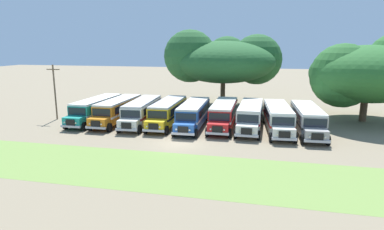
{
  "coord_description": "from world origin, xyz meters",
  "views": [
    {
      "loc": [
        8.2,
        -30.22,
        9.51
      ],
      "look_at": [
        0.0,
        6.02,
        1.6
      ],
      "focal_mm": 30.86,
      "sensor_mm": 36.0,
      "label": 1
    }
  ],
  "objects": [
    {
      "name": "parked_bus_slot_2",
      "position": [
        -6.61,
        7.26,
        1.58
      ],
      "size": [
        3.34,
        10.94,
        2.82
      ],
      "rotation": [
        0.0,
        0.0,
        -1.5
      ],
      "color": "silver",
      "rests_on": "ground_plane"
    },
    {
      "name": "parked_bus_slot_6",
      "position": [
        6.56,
        7.74,
        1.58
      ],
      "size": [
        2.79,
        10.85,
        2.82
      ],
      "rotation": [
        0.0,
        0.0,
        -1.58
      ],
      "color": "silver",
      "rests_on": "ground_plane"
    },
    {
      "name": "parked_bus_slot_7",
      "position": [
        9.65,
        7.31,
        1.58
      ],
      "size": [
        3.47,
        10.96,
        2.82
      ],
      "rotation": [
        0.0,
        0.0,
        -1.49
      ],
      "color": "silver",
      "rests_on": "ground_plane"
    },
    {
      "name": "parked_bus_slot_3",
      "position": [
        -3.37,
        7.58,
        1.58
      ],
      "size": [
        2.88,
        10.86,
        2.82
      ],
      "rotation": [
        0.0,
        0.0,
        -1.55
      ],
      "color": "yellow",
      "rests_on": "ground_plane"
    },
    {
      "name": "parked_bus_slot_4",
      "position": [
        -0.06,
        7.03,
        1.58
      ],
      "size": [
        2.97,
        10.88,
        2.82
      ],
      "rotation": [
        0.0,
        0.0,
        -1.54
      ],
      "color": "#23519E",
      "rests_on": "ground_plane"
    },
    {
      "name": "ground_plane",
      "position": [
        0.0,
        0.0,
        0.0
      ],
      "size": [
        220.0,
        220.0,
        0.0
      ],
      "primitive_type": "plane",
      "color": "#84755B"
    },
    {
      "name": "parked_bus_slot_8",
      "position": [
        12.8,
        7.24,
        1.58
      ],
      "size": [
        3.2,
        10.91,
        2.82
      ],
      "rotation": [
        0.0,
        0.0,
        -1.51
      ],
      "color": "#9E9993",
      "rests_on": "ground_plane"
    },
    {
      "name": "parked_bus_slot_0",
      "position": [
        -12.79,
        7.29,
        1.58
      ],
      "size": [
        2.82,
        10.86,
        2.82
      ],
      "rotation": [
        0.0,
        0.0,
        -1.59
      ],
      "color": "teal",
      "rests_on": "ground_plane"
    },
    {
      "name": "parked_bus_slot_1",
      "position": [
        -9.85,
        7.37,
        1.58
      ],
      "size": [
        2.68,
        10.84,
        2.82
      ],
      "rotation": [
        0.0,
        0.0,
        -1.57
      ],
      "color": "orange",
      "rests_on": "ground_plane"
    },
    {
      "name": "secondary_tree",
      "position": [
        20.67,
        14.99,
        6.19
      ],
      "size": [
        15.16,
        14.3,
        11.23
      ],
      "color": "brown",
      "rests_on": "ground_plane"
    },
    {
      "name": "utility_pole",
      "position": [
        -18.26,
        6.87,
        3.78
      ],
      "size": [
        1.8,
        0.2,
        7.08
      ],
      "color": "brown",
      "rests_on": "ground_plane"
    },
    {
      "name": "foreground_grass_strip",
      "position": [
        0.0,
        -7.19,
        0.0
      ],
      "size": [
        80.0,
        8.27,
        0.01
      ],
      "primitive_type": "cube",
      "color": "olive",
      "rests_on": "ground_plane"
    },
    {
      "name": "parked_bus_slot_5",
      "position": [
        3.43,
        7.91,
        1.58
      ],
      "size": [
        2.83,
        10.86,
        2.82
      ],
      "rotation": [
        0.0,
        0.0,
        -1.55
      ],
      "color": "red",
      "rests_on": "ground_plane"
    },
    {
      "name": "broad_shade_tree",
      "position": [
        1.64,
        20.9,
        7.23
      ],
      "size": [
        17.52,
        15.41,
        11.79
      ],
      "color": "brown",
      "rests_on": "ground_plane"
    }
  ]
}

